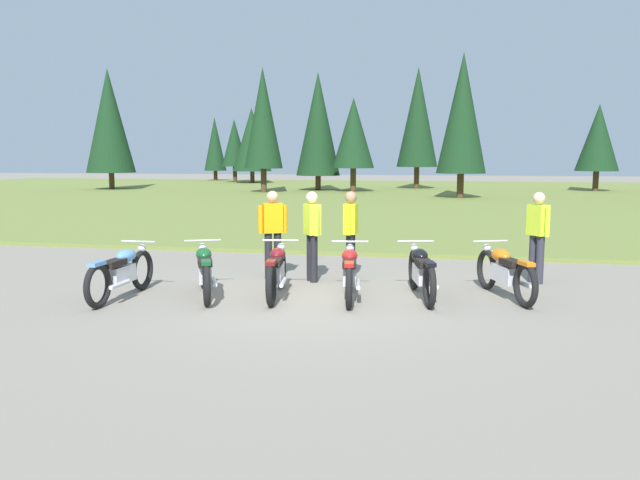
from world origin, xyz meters
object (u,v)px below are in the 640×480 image
object	(u,v)px
motorcycle_orange	(505,271)
motorcycle_black	(421,272)
rider_in_hivis_vest	(537,232)
rider_near_row_end	(312,231)
motorcycle_red	(350,272)
motorcycle_maroon	(277,270)
rider_checking_bike	(273,229)
rider_with_back_turned	(351,230)
motorcycle_sky_blue	(122,272)
motorcycle_british_green	(205,270)

from	to	relation	value
motorcycle_orange	motorcycle_black	bearing A→B (deg)	-168.02
rider_in_hivis_vest	rider_near_row_end	bearing A→B (deg)	-170.57
motorcycle_red	rider_in_hivis_vest	size ratio (longest dim) A/B	1.25
motorcycle_maroon	rider_near_row_end	xyz separation A→B (m)	(0.31, 1.36, 0.51)
rider_in_hivis_vest	rider_checking_bike	bearing A→B (deg)	-173.42
motorcycle_orange	rider_checking_bike	distance (m)	4.28
rider_in_hivis_vest	rider_with_back_turned	world-z (taller)	same
rider_checking_bike	rider_with_back_turned	world-z (taller)	same
motorcycle_red	rider_with_back_turned	xyz separation A→B (m)	(-0.22, 1.53, 0.51)
motorcycle_sky_blue	rider_near_row_end	size ratio (longest dim) A/B	1.26
motorcycle_british_green	rider_with_back_turned	distance (m)	2.89
motorcycle_sky_blue	motorcycle_orange	size ratio (longest dim) A/B	1.05
motorcycle_red	motorcycle_black	distance (m)	1.18
motorcycle_sky_blue	motorcycle_black	world-z (taller)	same
motorcycle_maroon	motorcycle_orange	xyz separation A→B (m)	(3.69, 0.64, 0.00)
motorcycle_sky_blue	motorcycle_british_green	size ratio (longest dim) A/B	1.07
motorcycle_black	rider_in_hivis_vest	xyz separation A→B (m)	(2.02, 1.67, 0.51)
rider_near_row_end	motorcycle_sky_blue	bearing A→B (deg)	-144.17
motorcycle_red	rider_with_back_turned	size ratio (longest dim) A/B	1.25
motorcycle_red	motorcycle_british_green	bearing A→B (deg)	-172.30
motorcycle_black	motorcycle_orange	world-z (taller)	same
rider_in_hivis_vest	motorcycle_maroon	bearing A→B (deg)	-155.06
rider_in_hivis_vest	rider_near_row_end	xyz separation A→B (m)	(-4.06, -0.67, 0.00)
motorcycle_sky_blue	motorcycle_red	bearing A→B (deg)	11.08
rider_with_back_turned	motorcycle_sky_blue	bearing A→B (deg)	-146.82
rider_checking_bike	rider_in_hivis_vest	world-z (taller)	same
motorcycle_british_green	rider_in_hivis_vest	size ratio (longest dim) A/B	1.17
motorcycle_orange	rider_checking_bike	size ratio (longest dim) A/B	1.20
motorcycle_maroon	motorcycle_british_green	bearing A→B (deg)	-168.52
motorcycle_british_green	motorcycle_maroon	bearing A→B (deg)	11.48
motorcycle_british_green	rider_in_hivis_vest	xyz separation A→B (m)	(5.53, 2.27, 0.51)
motorcycle_red	motorcycle_orange	bearing A→B (deg)	12.65
motorcycle_maroon	motorcycle_black	xyz separation A→B (m)	(2.35, 0.36, 0.00)
motorcycle_british_green	rider_near_row_end	world-z (taller)	rider_near_row_end
motorcycle_british_green	motorcycle_orange	bearing A→B (deg)	10.25
motorcycle_orange	rider_near_row_end	bearing A→B (deg)	168.06
motorcycle_british_green	rider_with_back_turned	world-z (taller)	rider_with_back_turned
motorcycle_british_green	rider_with_back_turned	size ratio (longest dim) A/B	1.17
motorcycle_orange	motorcycle_maroon	bearing A→B (deg)	-170.14
motorcycle_orange	rider_near_row_end	world-z (taller)	rider_near_row_end
motorcycle_sky_blue	rider_checking_bike	size ratio (longest dim) A/B	1.26
motorcycle_red	rider_near_row_end	distance (m)	1.64
motorcycle_maroon	motorcycle_red	size ratio (longest dim) A/B	1.00
motorcycle_sky_blue	motorcycle_british_green	distance (m)	1.34
motorcycle_maroon	rider_near_row_end	size ratio (longest dim) A/B	1.25
motorcycle_british_green	rider_in_hivis_vest	distance (m)	6.00
motorcycle_sky_blue	motorcycle_red	distance (m)	3.72
motorcycle_british_green	motorcycle_maroon	world-z (taller)	same
motorcycle_sky_blue	motorcycle_red	size ratio (longest dim) A/B	1.00
motorcycle_black	rider_near_row_end	xyz separation A→B (m)	(-2.04, 1.00, 0.51)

